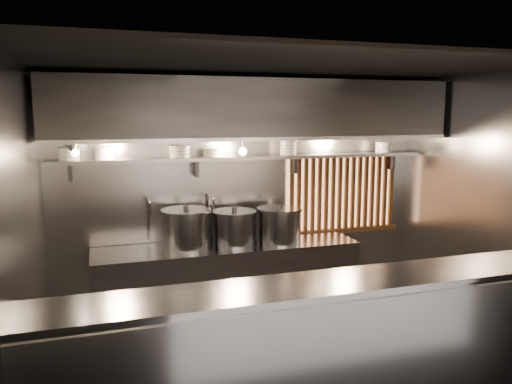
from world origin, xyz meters
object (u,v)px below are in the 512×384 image
stock_pot_mid (187,229)px  stock_pot_right (279,225)px  heat_lamp (72,147)px  stock_pot_left (234,228)px  pendant_bulb (243,151)px

stock_pot_mid → stock_pot_right: (1.07, -0.06, -0.02)m
heat_lamp → stock_pot_mid: (1.13, 0.30, -0.95)m
stock_pot_left → pendant_bulb: bearing=28.9°
heat_lamp → stock_pot_left: bearing=9.6°
stock_pot_mid → stock_pot_left: bearing=-1.9°
stock_pot_left → stock_pot_right: size_ratio=0.94×
pendant_bulb → stock_pot_left: bearing=-151.1°
heat_lamp → stock_pot_right: size_ratio=0.50×
pendant_bulb → stock_pot_left: size_ratio=0.28×
heat_lamp → stock_pot_mid: 1.51m
heat_lamp → stock_pot_left: (1.68, 0.28, -0.97)m
stock_pot_left → stock_pot_mid: 0.54m
heat_lamp → pendant_bulb: 1.83m
pendant_bulb → stock_pot_left: pendant_bulb is taller
heat_lamp → stock_pot_left: heat_lamp is taller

